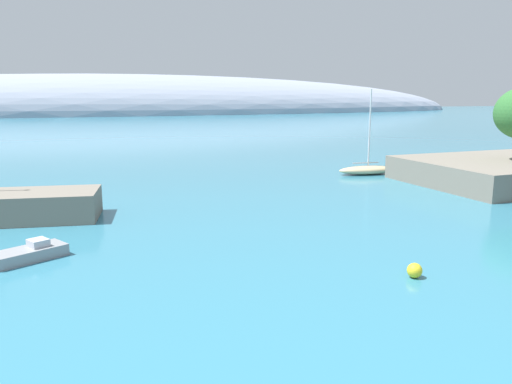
{
  "coord_description": "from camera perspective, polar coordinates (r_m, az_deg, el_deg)",
  "views": [
    {
      "loc": [
        -14.13,
        -4.42,
        8.83
      ],
      "look_at": [
        -1.9,
        27.26,
        2.23
      ],
      "focal_mm": 35.28,
      "sensor_mm": 36.0,
      "label": 1
    }
  ],
  "objects": [
    {
      "name": "mooring_buoy_yellow",
      "position": [
        26.05,
        17.54,
        -8.48
      ],
      "size": [
        0.74,
        0.74,
        0.74
      ],
      "primitive_type": "sphere",
      "color": "yellow",
      "rests_on": "water"
    },
    {
      "name": "motorboat_grey_foreground",
      "position": [
        30.06,
        -24.39,
        -6.36
      ],
      "size": [
        4.29,
        3.22,
        1.05
      ],
      "rotation": [
        0.0,
        0.0,
        0.47
      ],
      "color": "gray",
      "rests_on": "water"
    },
    {
      "name": "sailboat_sand_near_shore",
      "position": [
        57.84,
        12.58,
        2.52
      ],
      "size": [
        7.11,
        3.06,
        9.43
      ],
      "rotation": [
        0.0,
        0.0,
        6.14
      ],
      "color": "#C6B284",
      "rests_on": "water"
    },
    {
      "name": "distant_ridge",
      "position": [
        249.48,
        -14.2,
        8.64
      ],
      "size": [
        367.9,
        73.57,
        36.58
      ],
      "primitive_type": "ellipsoid",
      "color": "#8E99AD",
      "rests_on": "ground"
    },
    {
      "name": "shore_outcrop",
      "position": [
        56.67,
        26.26,
        2.11
      ],
      "size": [
        18.03,
        14.73,
        2.37
      ],
      "primitive_type": "cube",
      "color": "gray",
      "rests_on": "ground"
    }
  ]
}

